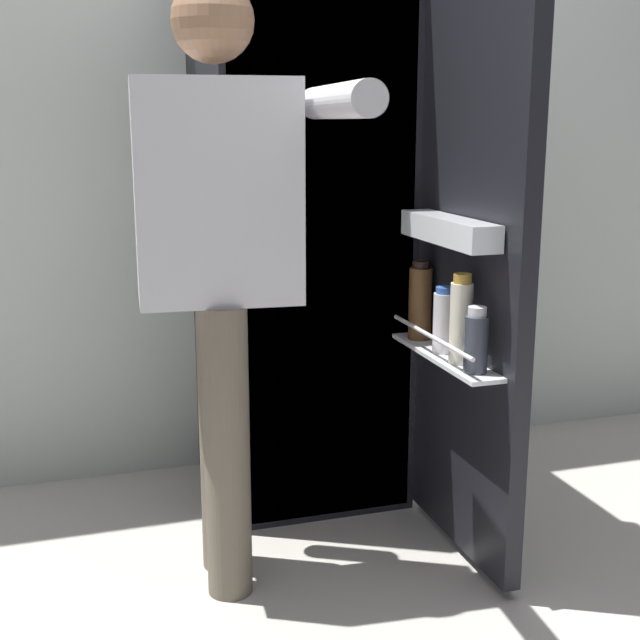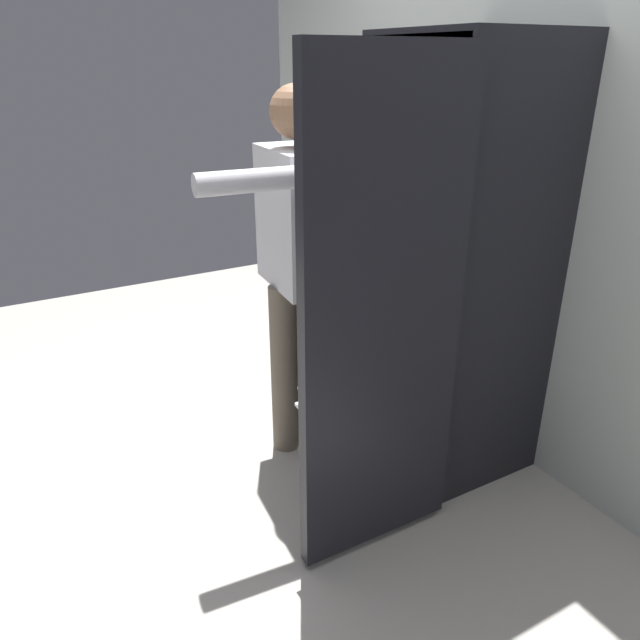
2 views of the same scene
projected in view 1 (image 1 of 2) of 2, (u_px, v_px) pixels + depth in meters
ground_plane at (350, 557)px, 2.51m from camera, size 5.81×5.81×0.00m
kitchen_wall at (272, 119)px, 3.04m from camera, size 4.40×0.10×2.51m
refrigerator at (311, 237)px, 2.77m from camera, size 0.66×1.18×1.76m
person at (222, 242)px, 2.19m from camera, size 0.52×0.74×1.58m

